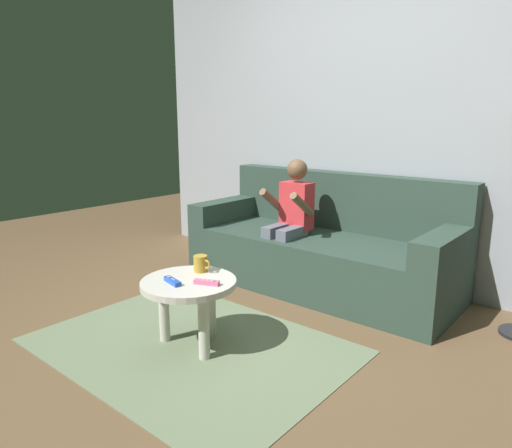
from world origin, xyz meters
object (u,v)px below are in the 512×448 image
object	(u,v)px
couch	(323,249)
coffee_table	(190,293)
coffee_mug	(201,264)
game_remote_pink_center	(206,282)
person_seated_on_couch	(290,216)
game_remote_blue_near_edge	(172,281)

from	to	relation	value
couch	coffee_table	size ratio (longest dim) A/B	3.83
coffee_mug	game_remote_pink_center	bearing A→B (deg)	-36.33
person_seated_on_couch	coffee_mug	world-z (taller)	person_seated_on_couch
coffee_table	game_remote_pink_center	size ratio (longest dim) A/B	3.68
coffee_table	game_remote_blue_near_edge	distance (m)	0.13
game_remote_pink_center	coffee_table	bearing A→B (deg)	-176.26
couch	game_remote_pink_center	size ratio (longest dim) A/B	14.11
couch	game_remote_blue_near_edge	size ratio (longest dim) A/B	13.94
person_seated_on_couch	game_remote_pink_center	xyz separation A→B (m)	(0.27, -1.13, -0.14)
coffee_mug	coffee_table	bearing A→B (deg)	-68.64
couch	coffee_table	distance (m)	1.32
game_remote_pink_center	couch	bearing A→B (deg)	93.71
couch	coffee_mug	xyz separation A→B (m)	(-0.10, -1.18, 0.15)
couch	coffee_table	world-z (taller)	couch
couch	coffee_table	bearing A→B (deg)	-91.77
coffee_table	coffee_mug	world-z (taller)	coffee_mug
couch	game_remote_pink_center	distance (m)	1.32
game_remote_blue_near_edge	game_remote_pink_center	distance (m)	0.19
coffee_table	coffee_mug	xyz separation A→B (m)	(-0.06, 0.14, 0.12)
game_remote_pink_center	person_seated_on_couch	bearing A→B (deg)	103.43
coffee_table	coffee_mug	bearing A→B (deg)	111.36
couch	person_seated_on_couch	distance (m)	0.37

